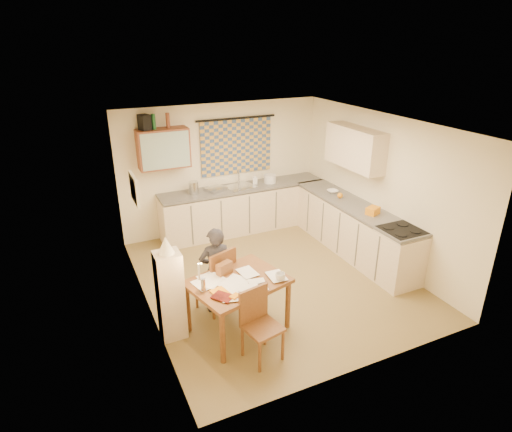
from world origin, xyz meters
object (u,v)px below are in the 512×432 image
counter_right (353,229)px  chair_far (216,290)px  dining_table (238,305)px  shelf_stand (170,296)px  stove (398,257)px  counter_back (243,209)px  person (216,270)px

counter_right → chair_far: bearing=-167.6°
dining_table → shelf_stand: shelf_stand is taller
counter_right → stove: (0.00, -1.15, 0.01)m
counter_back → chair_far: (-1.44, -2.34, -0.15)m
counter_back → chair_far: 2.75m
dining_table → shelf_stand: (-0.82, 0.24, 0.23)m
dining_table → stove: bearing=-14.2°
counter_back → shelf_stand: (-2.15, -2.66, 0.15)m
stove → person: person is taller
dining_table → chair_far: (-0.11, 0.56, -0.08)m
counter_back → shelf_stand: bearing=-129.0°
counter_right → chair_far: (-2.82, -0.62, -0.15)m
person → counter_back: bearing=-116.3°
chair_far → shelf_stand: size_ratio=0.81×
counter_right → dining_table: counter_right is taller
chair_far → shelf_stand: 0.84m
counter_back → counter_right: bearing=-51.1°
stove → person: 2.87m
dining_table → person: person is taller
chair_far → person: person is taller
counter_back → stove: 3.19m
dining_table → person: bearing=85.6°
stove → dining_table: stove is taller
shelf_stand → stove: bearing=-3.5°
counter_right → dining_table: 2.96m
stove → shelf_stand: shelf_stand is taller
counter_back → person: person is taller
person → dining_table: bearing=105.4°
counter_right → chair_far: size_ratio=3.01×
stove → shelf_stand: (-3.54, 0.21, 0.14)m
shelf_stand → counter_right: bearing=14.8°
counter_right → shelf_stand: (-3.54, -0.94, 0.15)m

